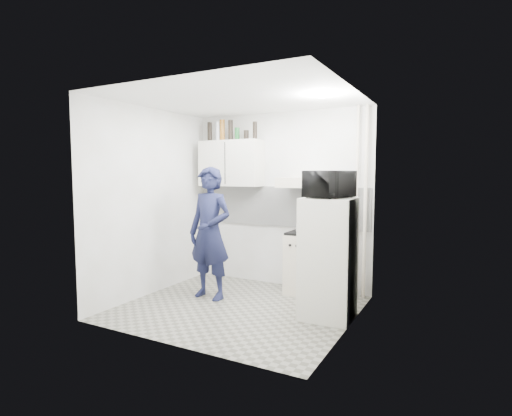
% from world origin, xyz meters
% --- Properties ---
extents(floor, '(2.80, 2.80, 0.00)m').
position_xyz_m(floor, '(0.00, 0.00, 0.00)').
color(floor, gray).
rests_on(floor, ground).
extents(ceiling, '(2.80, 2.80, 0.00)m').
position_xyz_m(ceiling, '(0.00, 0.00, 2.60)').
color(ceiling, white).
rests_on(ceiling, wall_back).
extents(wall_back, '(2.80, 0.00, 2.80)m').
position_xyz_m(wall_back, '(0.00, 1.25, 1.30)').
color(wall_back, white).
rests_on(wall_back, floor).
extents(wall_left, '(0.00, 2.60, 2.60)m').
position_xyz_m(wall_left, '(-1.40, 0.00, 1.30)').
color(wall_left, white).
rests_on(wall_left, floor).
extents(wall_right, '(0.00, 2.60, 2.60)m').
position_xyz_m(wall_right, '(1.40, 0.00, 1.30)').
color(wall_right, white).
rests_on(wall_right, floor).
extents(person, '(0.68, 0.47, 1.79)m').
position_xyz_m(person, '(-0.55, 0.19, 0.89)').
color(person, '#151835').
rests_on(person, floor).
extents(stove, '(0.53, 0.53, 0.85)m').
position_xyz_m(stove, '(0.55, 1.00, 0.42)').
color(stove, beige).
rests_on(stove, floor).
extents(fridge, '(0.61, 0.61, 1.41)m').
position_xyz_m(fridge, '(1.10, 0.22, 0.71)').
color(fridge, silver).
rests_on(fridge, floor).
extents(stove_top, '(0.51, 0.51, 0.03)m').
position_xyz_m(stove_top, '(0.55, 1.00, 0.86)').
color(stove_top, black).
rests_on(stove_top, stove).
extents(saucepan, '(0.20, 0.20, 0.11)m').
position_xyz_m(saucepan, '(0.48, 1.01, 0.94)').
color(saucepan, silver).
rests_on(saucepan, stove_top).
extents(microwave, '(0.65, 0.52, 0.31)m').
position_xyz_m(microwave, '(1.10, 0.22, 1.57)').
color(microwave, black).
rests_on(microwave, fridge).
extents(bottle_a, '(0.07, 0.07, 0.30)m').
position_xyz_m(bottle_a, '(-1.15, 1.07, 2.35)').
color(bottle_a, black).
rests_on(bottle_a, upper_cabinet).
extents(bottle_b, '(0.08, 0.08, 0.30)m').
position_xyz_m(bottle_b, '(-0.99, 1.07, 2.35)').
color(bottle_b, '#B2B7BC').
rests_on(bottle_b, upper_cabinet).
extents(bottle_c, '(0.08, 0.08, 0.33)m').
position_xyz_m(bottle_c, '(-0.91, 1.07, 2.36)').
color(bottle_c, brown).
rests_on(bottle_c, upper_cabinet).
extents(bottle_d, '(0.07, 0.07, 0.31)m').
position_xyz_m(bottle_d, '(-0.76, 1.07, 2.36)').
color(bottle_d, black).
rests_on(bottle_d, upper_cabinet).
extents(canister_a, '(0.08, 0.08, 0.19)m').
position_xyz_m(canister_a, '(-0.64, 1.07, 2.30)').
color(canister_a, '#144C1E').
rests_on(canister_a, upper_cabinet).
extents(canister_b, '(0.08, 0.08, 0.14)m').
position_xyz_m(canister_b, '(-0.48, 1.07, 2.27)').
color(canister_b, black).
rests_on(canister_b, upper_cabinet).
extents(bottle_e, '(0.07, 0.07, 0.26)m').
position_xyz_m(bottle_e, '(-0.33, 1.07, 2.33)').
color(bottle_e, black).
rests_on(bottle_e, upper_cabinet).
extents(upper_cabinet, '(1.00, 0.35, 0.70)m').
position_xyz_m(upper_cabinet, '(-0.75, 1.07, 1.85)').
color(upper_cabinet, silver).
rests_on(upper_cabinet, wall_back).
extents(range_hood, '(0.60, 0.50, 0.14)m').
position_xyz_m(range_hood, '(0.45, 1.00, 1.57)').
color(range_hood, beige).
rests_on(range_hood, wall_back).
extents(backsplash, '(2.74, 0.03, 0.60)m').
position_xyz_m(backsplash, '(0.00, 1.24, 1.20)').
color(backsplash, white).
rests_on(backsplash, wall_back).
extents(pipe_a, '(0.05, 0.05, 2.60)m').
position_xyz_m(pipe_a, '(1.30, 1.17, 1.30)').
color(pipe_a, beige).
rests_on(pipe_a, floor).
extents(pipe_b, '(0.04, 0.04, 2.60)m').
position_xyz_m(pipe_b, '(1.18, 1.17, 1.30)').
color(pipe_b, beige).
rests_on(pipe_b, floor).
extents(ceiling_spot_fixture, '(0.10, 0.10, 0.02)m').
position_xyz_m(ceiling_spot_fixture, '(1.00, 0.20, 2.57)').
color(ceiling_spot_fixture, white).
rests_on(ceiling_spot_fixture, ceiling).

